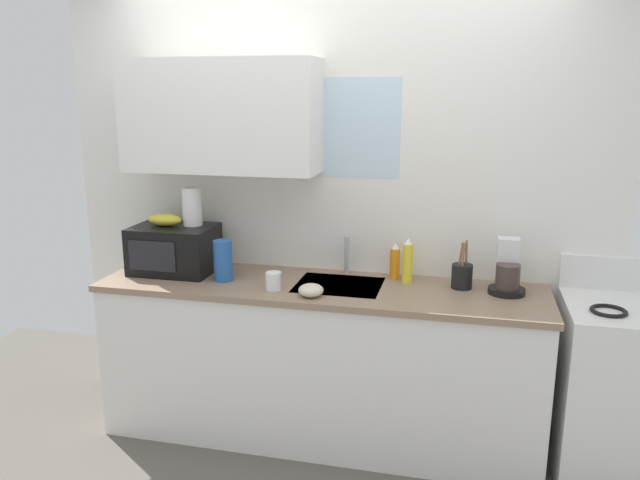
{
  "coord_description": "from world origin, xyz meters",
  "views": [
    {
      "loc": [
        0.75,
        -3.14,
        1.94
      ],
      "look_at": [
        0.0,
        0.0,
        1.15
      ],
      "focal_mm": 34.98,
      "sensor_mm": 36.0,
      "label": 1
    }
  ],
  "objects_px": {
    "microwave": "(174,249)",
    "dish_soap_bottle_orange": "(395,262)",
    "cereal_canister": "(223,261)",
    "utensil_crock": "(462,275)",
    "paper_towel_roll": "(192,206)",
    "coffee_maker": "(507,273)",
    "mug_white": "(273,281)",
    "dish_soap_bottle_yellow": "(408,261)",
    "stove_range": "(620,390)",
    "banana_bunch": "(165,220)",
    "small_bowl": "(311,290)"
  },
  "relations": [
    {
      "from": "microwave",
      "to": "mug_white",
      "type": "distance_m",
      "value": 0.69
    },
    {
      "from": "mug_white",
      "to": "dish_soap_bottle_orange",
      "type": "bearing_deg",
      "value": 30.36
    },
    {
      "from": "paper_towel_roll",
      "to": "mug_white",
      "type": "relative_size",
      "value": 2.32
    },
    {
      "from": "microwave",
      "to": "small_bowl",
      "type": "xyz_separation_m",
      "value": [
        0.88,
        -0.25,
        -0.1
      ]
    },
    {
      "from": "paper_towel_roll",
      "to": "dish_soap_bottle_yellow",
      "type": "height_order",
      "value": "paper_towel_roll"
    },
    {
      "from": "coffee_maker",
      "to": "small_bowl",
      "type": "bearing_deg",
      "value": -162.52
    },
    {
      "from": "stove_range",
      "to": "coffee_maker",
      "type": "height_order",
      "value": "coffee_maker"
    },
    {
      "from": "banana_bunch",
      "to": "coffee_maker",
      "type": "relative_size",
      "value": 0.71
    },
    {
      "from": "stove_range",
      "to": "dish_soap_bottle_orange",
      "type": "height_order",
      "value": "dish_soap_bottle_orange"
    },
    {
      "from": "paper_towel_roll",
      "to": "small_bowl",
      "type": "height_order",
      "value": "paper_towel_roll"
    },
    {
      "from": "coffee_maker",
      "to": "mug_white",
      "type": "relative_size",
      "value": 2.95
    },
    {
      "from": "dish_soap_bottle_orange",
      "to": "utensil_crock",
      "type": "height_order",
      "value": "utensil_crock"
    },
    {
      "from": "dish_soap_bottle_yellow",
      "to": "paper_towel_roll",
      "type": "bearing_deg",
      "value": -177.5
    },
    {
      "from": "dish_soap_bottle_yellow",
      "to": "mug_white",
      "type": "bearing_deg",
      "value": -156.49
    },
    {
      "from": "coffee_maker",
      "to": "small_bowl",
      "type": "relative_size",
      "value": 2.15
    },
    {
      "from": "microwave",
      "to": "mug_white",
      "type": "relative_size",
      "value": 4.84
    },
    {
      "from": "stove_range",
      "to": "mug_white",
      "type": "height_order",
      "value": "stove_range"
    },
    {
      "from": "mug_white",
      "to": "dish_soap_bottle_yellow",
      "type": "bearing_deg",
      "value": 23.51
    },
    {
      "from": "stove_range",
      "to": "banana_bunch",
      "type": "bearing_deg",
      "value": 178.93
    },
    {
      "from": "coffee_maker",
      "to": "utensil_crock",
      "type": "height_order",
      "value": "coffee_maker"
    },
    {
      "from": "microwave",
      "to": "dish_soap_bottle_orange",
      "type": "relative_size",
      "value": 2.22
    },
    {
      "from": "banana_bunch",
      "to": "small_bowl",
      "type": "height_order",
      "value": "banana_bunch"
    },
    {
      "from": "microwave",
      "to": "dish_soap_bottle_yellow",
      "type": "relative_size",
      "value": 1.83
    },
    {
      "from": "dish_soap_bottle_orange",
      "to": "cereal_canister",
      "type": "xyz_separation_m",
      "value": [
        -0.92,
        -0.26,
        0.02
      ]
    },
    {
      "from": "banana_bunch",
      "to": "cereal_canister",
      "type": "height_order",
      "value": "banana_bunch"
    },
    {
      "from": "coffee_maker",
      "to": "banana_bunch",
      "type": "bearing_deg",
      "value": -178.25
    },
    {
      "from": "paper_towel_roll",
      "to": "coffee_maker",
      "type": "relative_size",
      "value": 0.79
    },
    {
      "from": "cereal_canister",
      "to": "utensil_crock",
      "type": "relative_size",
      "value": 0.86
    },
    {
      "from": "coffee_maker",
      "to": "mug_white",
      "type": "xyz_separation_m",
      "value": [
        -1.2,
        -0.25,
        -0.06
      ]
    },
    {
      "from": "mug_white",
      "to": "cereal_canister",
      "type": "bearing_deg",
      "value": 164.24
    },
    {
      "from": "stove_range",
      "to": "paper_towel_roll",
      "type": "relative_size",
      "value": 4.91
    },
    {
      "from": "paper_towel_roll",
      "to": "dish_soap_bottle_yellow",
      "type": "relative_size",
      "value": 0.87
    },
    {
      "from": "stove_range",
      "to": "banana_bunch",
      "type": "relative_size",
      "value": 5.4
    },
    {
      "from": "mug_white",
      "to": "microwave",
      "type": "bearing_deg",
      "value": 164.05
    },
    {
      "from": "paper_towel_roll",
      "to": "coffee_maker",
      "type": "xyz_separation_m",
      "value": [
        1.76,
        0.01,
        -0.28
      ]
    },
    {
      "from": "dish_soap_bottle_yellow",
      "to": "mug_white",
      "type": "xyz_separation_m",
      "value": [
        -0.68,
        -0.29,
        -0.07
      ]
    },
    {
      "from": "utensil_crock",
      "to": "banana_bunch",
      "type": "bearing_deg",
      "value": -177.62
    },
    {
      "from": "coffee_maker",
      "to": "dish_soap_bottle_yellow",
      "type": "xyz_separation_m",
      "value": [
        -0.52,
        0.05,
        0.01
      ]
    },
    {
      "from": "dish_soap_bottle_orange",
      "to": "paper_towel_roll",
      "type": "bearing_deg",
      "value": -174.51
    },
    {
      "from": "microwave",
      "to": "cereal_canister",
      "type": "bearing_deg",
      "value": -16.13
    },
    {
      "from": "stove_range",
      "to": "dish_soap_bottle_orange",
      "type": "distance_m",
      "value": 1.31
    },
    {
      "from": "small_bowl",
      "to": "mug_white",
      "type": "bearing_deg",
      "value": 164.74
    },
    {
      "from": "dish_soap_bottle_yellow",
      "to": "utensil_crock",
      "type": "xyz_separation_m",
      "value": [
        0.29,
        -0.03,
        -0.05
      ]
    },
    {
      "from": "microwave",
      "to": "paper_towel_roll",
      "type": "xyz_separation_m",
      "value": [
        0.1,
        0.05,
        0.24
      ]
    },
    {
      "from": "microwave",
      "to": "dish_soap_bottle_orange",
      "type": "xyz_separation_m",
      "value": [
        1.26,
        0.16,
        -0.04
      ]
    },
    {
      "from": "stove_range",
      "to": "utensil_crock",
      "type": "xyz_separation_m",
      "value": [
        -0.81,
        0.12,
        0.51
      ]
    },
    {
      "from": "dish_soap_bottle_yellow",
      "to": "small_bowl",
      "type": "distance_m",
      "value": 0.58
    },
    {
      "from": "small_bowl",
      "to": "banana_bunch",
      "type": "bearing_deg",
      "value": 164.94
    },
    {
      "from": "microwave",
      "to": "banana_bunch",
      "type": "bearing_deg",
      "value": 178.2
    },
    {
      "from": "dish_soap_bottle_orange",
      "to": "utensil_crock",
      "type": "xyz_separation_m",
      "value": [
        0.37,
        -0.09,
        -0.03
      ]
    }
  ]
}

